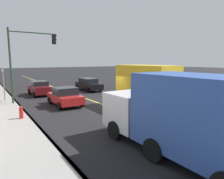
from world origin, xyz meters
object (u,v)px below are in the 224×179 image
object	(u,v)px
street_sign_post	(4,83)
fire_hydrant	(21,113)
truck_yellow	(153,87)
traffic_light_mast	(28,53)
car_maroon	(40,88)
car_red	(65,96)
car_black	(89,84)
truck_blue	(188,116)

from	to	relation	value
street_sign_post	fire_hydrant	xyz separation A→B (m)	(-6.70, -0.30, -1.36)
truck_yellow	traffic_light_mast	bearing A→B (deg)	44.36
car_maroon	truck_yellow	world-z (taller)	truck_yellow
car_red	street_sign_post	xyz separation A→B (m)	(4.06, 4.17, 1.04)
truck_yellow	car_black	bearing A→B (deg)	-1.34
car_black	car_maroon	world-z (taller)	car_black
truck_yellow	fire_hydrant	size ratio (longest dim) A/B	8.01
traffic_light_mast	car_black	bearing A→B (deg)	-63.34
car_maroon	truck_yellow	bearing A→B (deg)	-153.14
truck_blue	truck_yellow	world-z (taller)	truck_yellow
traffic_light_mast	truck_blue	bearing A→B (deg)	-168.98
car_maroon	truck_blue	bearing A→B (deg)	-176.59
truck_yellow	street_sign_post	size ratio (longest dim) A/B	2.42
truck_yellow	fire_hydrant	world-z (taller)	truck_yellow
traffic_light_mast	fire_hydrant	bearing A→B (deg)	162.82
car_black	traffic_light_mast	size ratio (longest dim) A/B	0.72
car_red	traffic_light_mast	size ratio (longest dim) A/B	0.61
fire_hydrant	truck_yellow	bearing A→B (deg)	-104.32
fire_hydrant	car_maroon	bearing A→B (deg)	-20.13
car_black	truck_yellow	world-z (taller)	truck_yellow
traffic_light_mast	street_sign_post	distance (m)	3.52
car_maroon	truck_yellow	distance (m)	12.88
truck_blue	street_sign_post	distance (m)	16.28
street_sign_post	car_red	bearing A→B (deg)	-134.29
car_black	car_red	bearing A→B (deg)	139.91
car_maroon	car_red	bearing A→B (deg)	-175.45
car_black	car_maroon	bearing A→B (deg)	91.04
car_black	fire_hydrant	bearing A→B (deg)	134.44
street_sign_post	truck_blue	bearing A→B (deg)	-163.14
car_red	fire_hydrant	distance (m)	4.69
car_red	fire_hydrant	xyz separation A→B (m)	(-2.63, 3.86, -0.31)
traffic_light_mast	street_sign_post	size ratio (longest dim) A/B	2.09
car_red	car_maroon	xyz separation A→B (m)	(6.49, 0.52, 0.01)
car_red	fire_hydrant	size ratio (longest dim) A/B	4.22
car_red	truck_yellow	distance (m)	7.32
car_black	traffic_light_mast	xyz separation A→B (m)	(-3.90, 7.77, 3.60)
car_maroon	street_sign_post	world-z (taller)	street_sign_post
car_black	truck_yellow	size ratio (longest dim) A/B	0.62
car_red	car_black	world-z (taller)	car_red
street_sign_post	fire_hydrant	distance (m)	6.84
truck_yellow	fire_hydrant	xyz separation A→B (m)	(2.34, 9.15, -1.31)
traffic_light_mast	fire_hydrant	distance (m)	6.83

